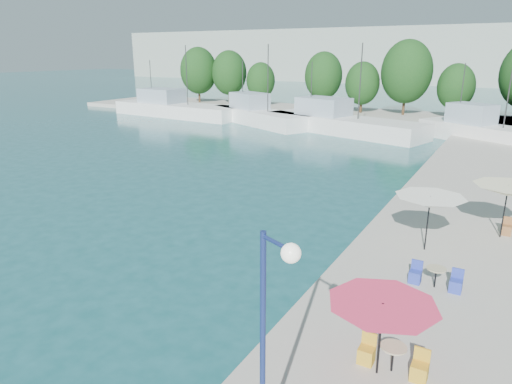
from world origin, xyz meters
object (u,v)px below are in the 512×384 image
Objects in this scene: trawler_01 at (175,109)px; umbrella_pink at (382,312)px; trawler_04 at (485,133)px; trawler_02 at (258,115)px; street_lamp at (273,310)px; trawler_03 at (339,123)px; umbrella_white at (430,202)px; umbrella_cream at (508,191)px.

trawler_01 reaches higher than umbrella_pink.
trawler_04 is (40.59, -0.74, 0.00)m from trawler_01.
trawler_02 reaches higher than umbrella_pink.
trawler_01 is at bearing -151.62° from trawler_04.
street_lamp is (39.60, -45.22, 3.02)m from trawler_01.
trawler_03 reaches higher than street_lamp.
street_lamp is (-0.86, -12.64, 1.31)m from umbrella_white.
trawler_02 and trawler_04 have the same top height.
trawler_01 is 25.67m from trawler_03.
street_lamp is (-0.99, -44.48, 3.02)m from trawler_04.
trawler_03 is 45.63m from street_lamp.
trawler_01 is 1.45× the size of trawler_04.
trawler_03 is at bearing -146.16° from trawler_04.
trawler_04 is 28.81m from umbrella_cream.
street_lamp is at bearing -44.28° from trawler_01.
trawler_01 is 40.60m from trawler_04.
trawler_02 is at bearing 135.29° from umbrella_cream.
trawler_02 is 5.72× the size of umbrella_white.
trawler_02 is 3.32× the size of street_lamp.
trawler_03 is 32.70m from umbrella_cream.
umbrella_pink is 4.23m from street_lamp.
trawler_02 and trawler_03 have the same top height.
trawler_03 reaches higher than umbrella_white.
trawler_03 is 1.38× the size of trawler_04.
street_lamp is (-1.24, -3.69, 1.65)m from umbrella_pink.
trawler_01 is 58.26m from umbrella_pink.
umbrella_pink is at bearing -60.24° from trawler_04.
trawler_01 is 14.22m from trawler_02.
trawler_02 is (14.21, -0.63, 0.00)m from trawler_01.
trawler_04 is 4.77× the size of umbrella_cream.
street_lamp is at bearing -93.89° from umbrella_white.
trawler_01 is 1.05× the size of trawler_03.
umbrella_cream is (2.65, -28.63, 1.78)m from trawler_04.
street_lamp reaches higher than umbrella_pink.
trawler_02 is at bearing -170.46° from trawler_03.
umbrella_pink is (26.63, -40.91, 1.37)m from trawler_02.
umbrella_white is (40.46, -32.58, 1.71)m from trawler_01.
trawler_04 is 4.89× the size of umbrella_white.
trawler_03 and trawler_04 have the same top height.
umbrella_pink is at bearing -87.56° from umbrella_white.
trawler_02 is at bearing 129.41° from umbrella_white.
trawler_03 is (25.60, -1.89, 0.00)m from trawler_01.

